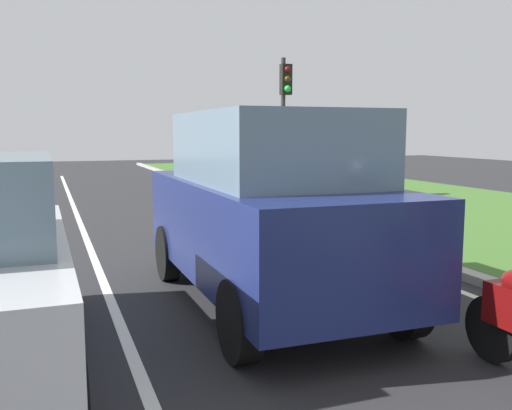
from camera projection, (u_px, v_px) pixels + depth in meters
The scene contains 7 objects.
ground_plane at pixel (119, 231), 11.81m from camera, with size 60.00×60.00×0.00m, color #262628.
lane_line_center at pixel (84, 233), 11.57m from camera, with size 0.12×32.00×0.01m, color silver.
lane_line_right_edge at pixel (278, 221), 13.05m from camera, with size 0.12×32.00×0.01m, color silver.
grass_verge_right at pixel (451, 210), 14.74m from camera, with size 9.00×48.00×0.06m, color #3D6628.
curb_right at pixel (298, 218), 13.22m from camera, with size 0.24×48.00×0.12m, color #9E9B93.
car_suv_ahead at pixel (268, 208), 6.63m from camera, with size 1.98×4.51×2.28m.
traffic_light_near_right at pixel (285, 103), 17.04m from camera, with size 0.32×0.50×4.27m.
Camera 1 is at (-1.37, 2.09, 2.06)m, focal length 39.72 mm.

